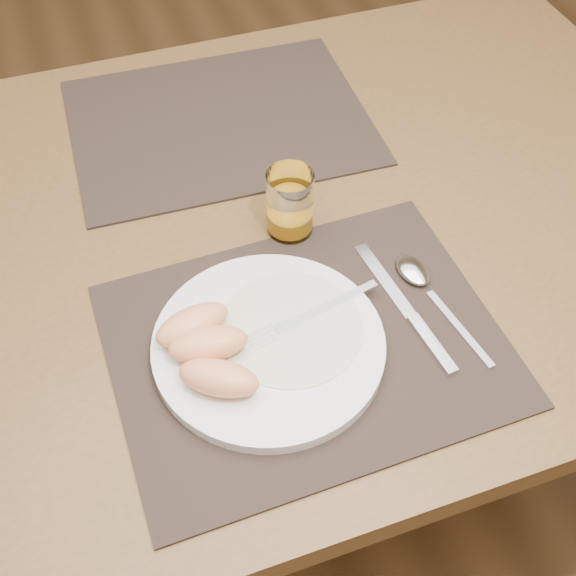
% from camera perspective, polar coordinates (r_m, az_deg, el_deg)
% --- Properties ---
extents(ground, '(5.00, 5.00, 0.00)m').
position_cam_1_polar(ground, '(1.61, -1.92, -13.94)').
color(ground, '#54381C').
rests_on(ground, ground).
extents(table, '(1.40, 0.90, 0.75)m').
position_cam_1_polar(table, '(1.05, -2.86, 2.13)').
color(table, brown).
rests_on(table, ground).
extents(placemat_near, '(0.46, 0.36, 0.00)m').
position_cam_1_polar(placemat_near, '(0.85, 1.46, -4.46)').
color(placemat_near, '#2E221C').
rests_on(placemat_near, table).
extents(placemat_far, '(0.46, 0.37, 0.00)m').
position_cam_1_polar(placemat_far, '(1.15, -5.43, 12.97)').
color(placemat_far, '#2E221C').
rests_on(placemat_far, table).
extents(plate, '(0.27, 0.27, 0.02)m').
position_cam_1_polar(plate, '(0.84, -1.54, -4.53)').
color(plate, white).
rests_on(plate, placemat_near).
extents(plate_dressing, '(0.17, 0.17, 0.00)m').
position_cam_1_polar(plate_dressing, '(0.84, 0.18, -3.11)').
color(plate_dressing, white).
rests_on(plate_dressing, plate).
extents(fork, '(0.17, 0.05, 0.00)m').
position_cam_1_polar(fork, '(0.85, 1.23, -2.36)').
color(fork, silver).
rests_on(fork, plate).
extents(knife, '(0.04, 0.22, 0.01)m').
position_cam_1_polar(knife, '(0.88, 9.73, -2.20)').
color(knife, silver).
rests_on(knife, placemat_near).
extents(spoon, '(0.05, 0.19, 0.01)m').
position_cam_1_polar(spoon, '(0.92, 10.34, 0.76)').
color(spoon, silver).
rests_on(spoon, placemat_near).
extents(juice_glass, '(0.06, 0.06, 0.09)m').
position_cam_1_polar(juice_glass, '(0.94, 0.15, 6.53)').
color(juice_glass, white).
rests_on(juice_glass, placemat_near).
extents(grapefruit_wedges, '(0.11, 0.15, 0.04)m').
position_cam_1_polar(grapefruit_wedges, '(0.81, -6.49, -4.75)').
color(grapefruit_wedges, '#F19B62').
rests_on(grapefruit_wedges, plate).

